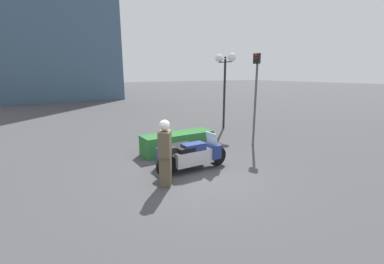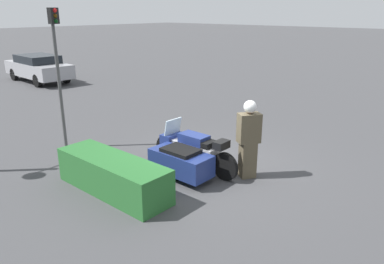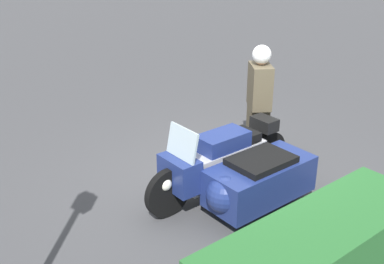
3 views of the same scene
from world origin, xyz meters
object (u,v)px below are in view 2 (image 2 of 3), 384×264
object	(u,v)px
traffic_light_near	(57,60)
parked_car_background	(38,67)
hedge_bush_curbside	(113,175)
officer_rider	(249,137)
police_motorcycle	(184,155)

from	to	relation	value
traffic_light_near	parked_car_background	world-z (taller)	traffic_light_near
hedge_bush_curbside	traffic_light_near	size ratio (longest dim) A/B	0.75
officer_rider	traffic_light_near	distance (m)	5.44
police_motorcycle	parked_car_background	distance (m)	14.52
police_motorcycle	parked_car_background	xyz separation A→B (m)	(14.01, -3.78, 0.31)
traffic_light_near	hedge_bush_curbside	bearing A→B (deg)	-26.62
officer_rider	parked_car_background	bearing A→B (deg)	-156.51
police_motorcycle	officer_rider	xyz separation A→B (m)	(-1.23, -0.84, 0.50)
officer_rider	hedge_bush_curbside	bearing A→B (deg)	-90.30
officer_rider	traffic_light_near	xyz separation A→B (m)	(4.95, 1.70, 1.49)
traffic_light_near	parked_car_background	xyz separation A→B (m)	(10.29, -4.65, -1.68)
police_motorcycle	hedge_bush_curbside	world-z (taller)	police_motorcycle
traffic_light_near	parked_car_background	distance (m)	11.42
officer_rider	hedge_bush_curbside	world-z (taller)	officer_rider
hedge_bush_curbside	parked_car_background	distance (m)	14.57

